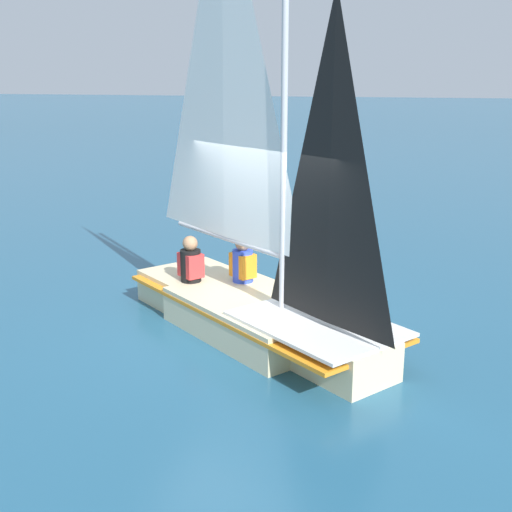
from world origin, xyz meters
TOP-DOWN VIEW (x-y plane):
  - ground_plane at (0.00, 0.00)m, footprint 260.00×260.00m
  - sailboat_main at (-0.03, -0.05)m, footprint 3.57×4.46m
  - sailor_helm at (-0.67, -0.46)m, footprint 0.41×0.43m
  - sailor_crew at (-0.41, -1.17)m, footprint 0.41×0.43m

SIDE VIEW (x-z plane):
  - ground_plane at x=0.00m, z-range 0.00..0.00m
  - sailor_crew at x=-0.41m, z-range 0.04..1.20m
  - sailor_helm at x=-0.67m, z-range 0.05..1.21m
  - sailboat_main at x=-0.03m, z-range -2.16..3.97m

